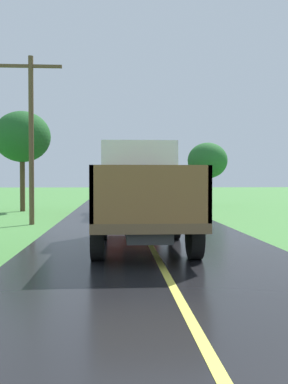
{
  "coord_description": "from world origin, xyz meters",
  "views": [
    {
      "loc": [
        -0.92,
        -1.72,
        1.81
      ],
      "look_at": [
        0.0,
        12.89,
        1.4
      ],
      "focal_mm": 42.37,
      "sensor_mm": 36.0,
      "label": 1
    }
  ],
  "objects": [
    {
      "name": "banana_truck_near",
      "position": [
        -0.25,
        10.41,
        1.48
      ],
      "size": [
        2.38,
        5.82,
        2.8
      ],
      "color": "#2D2D30",
      "rests_on": "road_surface"
    },
    {
      "name": "banana_truck_far",
      "position": [
        -0.21,
        21.28,
        1.47
      ],
      "size": [
        2.38,
        5.81,
        2.8
      ],
      "color": "#2D2D30",
      "rests_on": "road_surface"
    },
    {
      "name": "utility_pole_roadside",
      "position": [
        -4.26,
        16.58,
        3.69
      ],
      "size": [
        2.45,
        0.2,
        6.7
      ],
      "color": "brown",
      "rests_on": "ground"
    },
    {
      "name": "roadside_tree_mid_right",
      "position": [
        5.4,
        29.04,
        3.08
      ],
      "size": [
        2.73,
        2.73,
        4.33
      ],
      "color": "#4C3823",
      "rests_on": "ground"
    },
    {
      "name": "roadside_tree_far_left",
      "position": [
        -6.16,
        24.23,
        4.19
      ],
      "size": [
        3.18,
        3.18,
        5.65
      ],
      "color": "#4C3823",
      "rests_on": "ground"
    }
  ]
}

